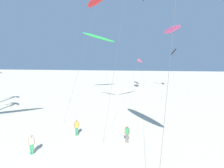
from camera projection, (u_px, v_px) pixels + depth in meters
name	position (u px, v px, depth m)	size (l,w,h in m)	color
flying_kite_3	(174.00, 52.00, 49.58)	(3.59, 10.32, 11.21)	black
flying_kite_4	(172.00, 30.00, 45.04)	(4.02, 12.56, 16.00)	#EA5193
flying_kite_5	(140.00, 61.00, 47.53)	(2.86, 7.90, 8.37)	#EA5193
flying_kite_7	(100.00, 38.00, 43.47)	(6.95, 6.72, 14.15)	green
person_near_left	(127.00, 133.00, 17.09)	(0.51, 0.24, 1.65)	slate
person_near_right	(31.00, 144.00, 14.96)	(0.44, 0.33, 1.63)	#338E56
person_mid_field	(77.00, 127.00, 18.73)	(0.40, 0.37, 1.65)	#338E56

